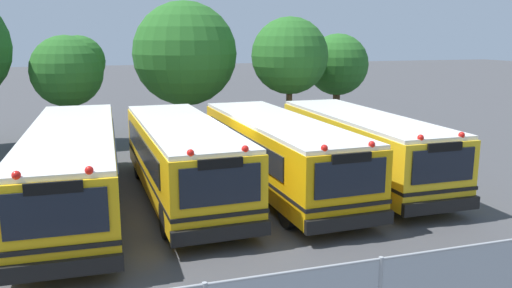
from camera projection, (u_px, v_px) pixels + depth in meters
ground_plane at (230, 192)px, 17.37m from camera, size 160.00×160.00×0.00m
school_bus_0 at (73, 164)px, 15.54m from camera, size 2.82×11.38×2.58m
school_bus_1 at (182, 157)px, 16.51m from camera, size 2.71×9.55×2.59m
school_bus_2 at (278, 151)px, 17.49m from camera, size 2.76×10.10×2.54m
school_bus_3 at (361, 145)px, 18.43m from camera, size 2.50×9.32×2.55m
tree_1 at (70, 69)px, 24.17m from camera, size 3.45×3.33×5.20m
tree_2 at (184, 51)px, 25.61m from camera, size 5.13×5.13×6.85m
tree_3 at (291, 57)px, 25.23m from camera, size 3.75×3.75×6.08m
tree_4 at (336, 64)px, 27.89m from camera, size 3.30×3.30×5.28m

